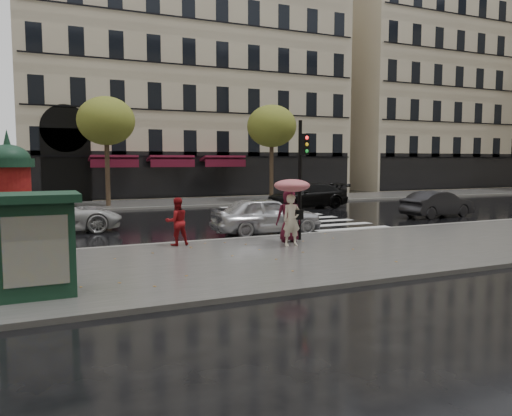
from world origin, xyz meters
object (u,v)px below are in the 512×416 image
car_silver (266,215)px  car_black (307,196)px  morris_column (10,199)px  car_darkgrey (438,204)px  man_burgundy (289,216)px  traffic_light (302,168)px  woman_umbrella (292,200)px  woman_red (177,222)px  car_white (58,215)px  newsstand (36,243)px

car_silver → car_black: size_ratio=0.84×
morris_column → car_darkgrey: 19.61m
car_darkgrey → morris_column: bearing=96.4°
man_burgundy → car_darkgrey: (10.76, 4.32, -0.34)m
traffic_light → car_silver: (-0.14, 2.48, -1.86)m
woman_umbrella → car_darkgrey: size_ratio=0.55×
woman_red → car_white: (-3.29, 5.63, -0.21)m
morris_column → traffic_light: (8.94, -0.03, 0.77)m
man_burgundy → morris_column: bearing=10.9°
woman_umbrella → car_white: bearing=132.6°
traffic_light → car_darkgrey: traffic_light is taller
morris_column → car_silver: (8.79, 2.45, -1.09)m
man_burgundy → newsstand: (-7.80, -3.74, 0.19)m
newsstand → car_darkgrey: bearing=23.5°
man_burgundy → car_darkgrey: bearing=-145.8°
morris_column → newsstand: size_ratio=1.72×
woman_red → car_silver: size_ratio=0.36×
traffic_light → car_black: traffic_light is taller
car_white → car_black: 14.85m
traffic_light → newsstand: (-8.36, -3.91, -1.41)m
car_white → car_darkgrey: bearing=-94.8°
car_darkgrey → car_black: bearing=21.8°
man_burgundy → car_darkgrey: 11.60m
car_darkgrey → car_white: car_white is taller
newsstand → car_darkgrey: newsstand is taller
newsstand → car_black: 21.15m
woman_umbrella → woman_red: size_ratio=1.43×
woman_umbrella → car_black: 14.08m
newsstand → morris_column: bearing=98.4°
car_white → traffic_light: bearing=-128.0°
woman_red → morris_column: (-4.76, -0.65, 0.93)m
newsstand → car_black: size_ratio=0.40×
car_darkgrey → car_white: 17.80m
traffic_light → car_silver: bearing=93.3°
woman_red → traffic_light: 4.56m
newsstand → woman_umbrella: bearing=21.9°
morris_column → traffic_light: traffic_light is taller
man_burgundy → car_silver: (0.41, 2.65, -0.27)m
car_darkgrey → car_black: car_black is taller
woman_umbrella → newsstand: bearing=-158.1°
man_burgundy → car_black: size_ratio=0.34×
morris_column → newsstand: morris_column is taller
woman_red → newsstand: newsstand is taller
car_black → traffic_light: bearing=-31.5°
newsstand → car_white: size_ratio=0.42×
traffic_light → car_black: bearing=59.1°
woman_umbrella → car_darkgrey: (11.05, 5.04, -0.92)m
car_darkgrey → car_black: (-3.59, 6.88, 0.09)m
woman_umbrella → traffic_light: traffic_light is taller
car_darkgrey → man_burgundy: bearing=106.1°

